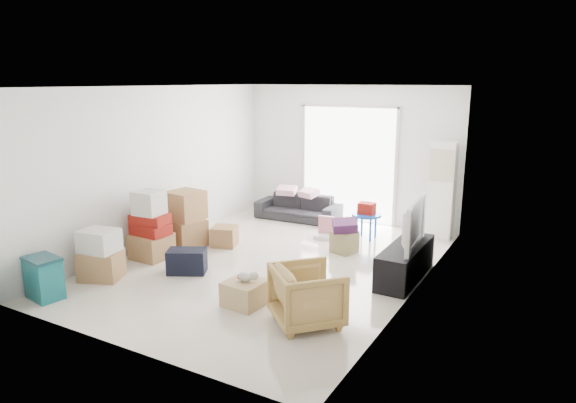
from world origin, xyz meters
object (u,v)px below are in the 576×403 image
Objects in this scene: ac_tower at (442,190)px; ottoman at (344,242)px; wood_crate at (245,293)px; kids_table at (367,213)px; armchair at (307,293)px; sofa at (298,203)px; tv_console at (405,262)px; storage_bins at (44,278)px; television at (406,240)px.

ac_tower reaches higher than ottoman.
ottoman reaches higher than wood_crate.
ac_tower reaches higher than kids_table.
wood_crate is (-1.46, -4.11, -0.72)m from ac_tower.
sofa is at bearing -17.39° from armchair.
tv_console is 2.63× the size of storage_bins.
ottoman is at bearing 57.47° from television.
television is at bearing -52.44° from kids_table.
armchair is at bearing -63.16° from sofa.
kids_table is at bearing 59.12° from storage_bins.
television is 2.46× the size of wood_crate.
sofa is at bearing 49.08° from television.
television is at bearing -38.77° from sofa.
television reaches higher than tv_console.
ottoman is at bearing 53.61° from storage_bins.
television is at bearing -88.72° from ac_tower.
kids_table is (0.03, 0.90, 0.29)m from ottoman.
television is 2.04m from armchair.
television is 2.44m from wood_crate.
ac_tower is 6.52m from storage_bins.
armchair is at bearing 158.61° from television.
sofa is at bearing -176.95° from ac_tower.
ac_tower is at bearing 0.31° from sofa.
storage_bins is at bearing 122.62° from television.
sofa is (-2.82, -0.15, -0.54)m from ac_tower.
wood_crate is (-0.93, 0.08, -0.23)m from armchair.
ac_tower is 3.10× the size of storage_bins.
television is 1.95m from kids_table.
armchair is 1.17× the size of kids_table.
sofa is 1.77m from kids_table.
sofa is 4.64m from armchair.
armchair is at bearing -76.02° from ottoman.
television reaches higher than storage_bins.
tv_console is at bearing -27.64° from ottoman.
ac_tower is at bearing 31.31° from kids_table.
kids_table is (-1.14, -0.69, -0.40)m from ac_tower.
kids_table reaches higher than television.
ac_tower is 4.41m from wood_crate.
storage_bins is at bearing -126.39° from ottoman.
wood_crate is (1.36, -3.96, -0.18)m from sofa.
kids_table is 1.40× the size of wood_crate.
storage_bins is (-3.90, -2.99, -0.29)m from television.
tv_console is 3.55m from sofa.
television is at bearing -63.47° from armchair.
television is (0.05, -2.23, -0.30)m from ac_tower.
armchair is 2.14× the size of ottoman.
ottoman is (-0.64, 2.59, -0.21)m from armchair.
armchair reaches higher than tv_console.
kids_table is at bearing -37.06° from armchair.
armchair is 1.36× the size of storage_bins.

